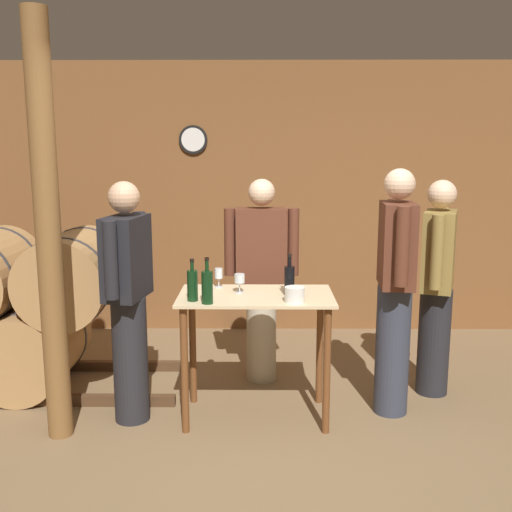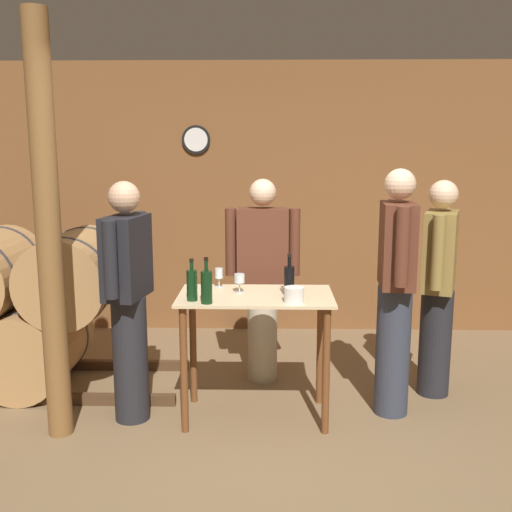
% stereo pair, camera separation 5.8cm
% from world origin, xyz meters
% --- Properties ---
extents(ground_plane, '(14.00, 14.00, 0.00)m').
position_xyz_m(ground_plane, '(0.00, 0.00, 0.00)').
color(ground_plane, brown).
extents(back_wall, '(8.40, 0.08, 2.70)m').
position_xyz_m(back_wall, '(-0.00, 2.59, 1.35)').
color(back_wall, brown).
rests_on(back_wall, ground_plane).
extents(barrel_rack, '(3.01, 0.87, 1.26)m').
position_xyz_m(barrel_rack, '(-2.08, 1.04, 0.61)').
color(barrel_rack, '#4C331E').
rests_on(barrel_rack, ground_plane).
extents(tasting_table, '(1.06, 0.60, 0.89)m').
position_xyz_m(tasting_table, '(-0.15, 0.52, 0.70)').
color(tasting_table, beige).
rests_on(tasting_table, ground_plane).
extents(wooden_post, '(0.16, 0.16, 2.70)m').
position_xyz_m(wooden_post, '(-1.44, 0.24, 1.35)').
color(wooden_post, brown).
rests_on(wooden_post, ground_plane).
extents(wine_bottle_far_left, '(0.07, 0.07, 0.28)m').
position_xyz_m(wine_bottle_far_left, '(-0.56, 0.36, 1.00)').
color(wine_bottle_far_left, black).
rests_on(wine_bottle_far_left, tasting_table).
extents(wine_bottle_left, '(0.07, 0.07, 0.30)m').
position_xyz_m(wine_bottle_left, '(-0.46, 0.29, 1.01)').
color(wine_bottle_left, black).
rests_on(wine_bottle_left, tasting_table).
extents(wine_bottle_center, '(0.07, 0.07, 0.29)m').
position_xyz_m(wine_bottle_center, '(0.08, 0.51, 1.00)').
color(wine_bottle_center, black).
rests_on(wine_bottle_center, tasting_table).
extents(wine_glass_near_left, '(0.06, 0.06, 0.14)m').
position_xyz_m(wine_glass_near_left, '(-0.42, 0.73, 0.99)').
color(wine_glass_near_left, silver).
rests_on(wine_glass_near_left, tasting_table).
extents(wine_glass_near_center, '(0.07, 0.07, 0.13)m').
position_xyz_m(wine_glass_near_center, '(-0.26, 0.57, 0.99)').
color(wine_glass_near_center, silver).
rests_on(wine_glass_near_center, tasting_table).
extents(ice_bucket, '(0.13, 0.13, 0.10)m').
position_xyz_m(ice_bucket, '(0.11, 0.33, 0.94)').
color(ice_bucket, white).
rests_on(ice_bucket, tasting_table).
extents(person_host, '(0.29, 0.58, 1.67)m').
position_xyz_m(person_host, '(-1.01, 0.47, 0.88)').
color(person_host, '#232328').
rests_on(person_host, ground_plane).
extents(person_visitor_with_scarf, '(0.59, 0.24, 1.64)m').
position_xyz_m(person_visitor_with_scarf, '(-0.11, 1.20, 0.87)').
color(person_visitor_with_scarf, '#B7AD93').
rests_on(person_visitor_with_scarf, ground_plane).
extents(person_visitor_bearded, '(0.25, 0.59, 1.74)m').
position_xyz_m(person_visitor_bearded, '(0.82, 0.61, 0.92)').
color(person_visitor_bearded, '#333847').
rests_on(person_visitor_bearded, ground_plane).
extents(person_visitor_near_door, '(0.34, 0.56, 1.65)m').
position_xyz_m(person_visitor_near_door, '(1.22, 0.95, 0.87)').
color(person_visitor_near_door, '#232328').
rests_on(person_visitor_near_door, ground_plane).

